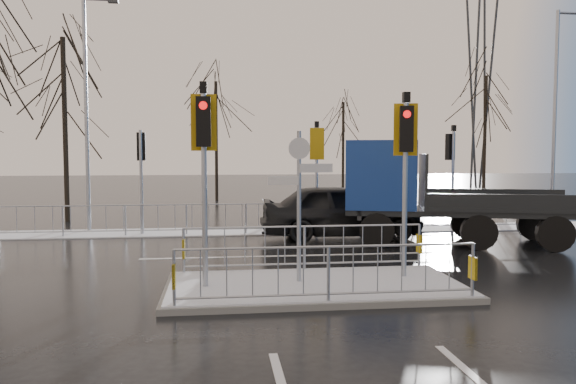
{
  "coord_description": "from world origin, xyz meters",
  "views": [
    {
      "loc": [
        -1.94,
        -11.05,
        2.78
      ],
      "look_at": [
        -0.2,
        2.82,
        1.8
      ],
      "focal_mm": 35.0,
      "sensor_mm": 36.0,
      "label": 1
    }
  ],
  "objects": [
    {
      "name": "traffic_island",
      "position": [
        -0.01,
        0.01,
        0.39
      ],
      "size": [
        6.0,
        3.04,
        4.15
      ],
      "color": "slate",
      "rests_on": "ground"
    },
    {
      "name": "tree_far_b",
      "position": [
        6.0,
        24.0,
        4.18
      ],
      "size": [
        3.25,
        3.25,
        6.14
      ],
      "color": "black",
      "rests_on": "ground"
    },
    {
      "name": "snow_verge",
      "position": [
        0.0,
        8.6,
        0.02
      ],
      "size": [
        30.0,
        2.0,
        0.04
      ],
      "primitive_type": "cube",
      "color": "white",
      "rests_on": "ground"
    },
    {
      "name": "car_far_lane",
      "position": [
        2.05,
        6.76,
        0.89
      ],
      "size": [
        5.31,
        2.27,
        1.79
      ],
      "primitive_type": "imported",
      "rotation": [
        0.0,
        0.0,
        1.54
      ],
      "color": "black",
      "rests_on": "ground"
    },
    {
      "name": "street_lamp_right",
      "position": [
        10.57,
        8.5,
        4.39
      ],
      "size": [
        1.25,
        0.18,
        8.0
      ],
      "color": "#989DA6",
      "rests_on": "ground"
    },
    {
      "name": "lane_markings",
      "position": [
        0.0,
        -0.33,
        0.0
      ],
      "size": [
        8.0,
        11.38,
        0.01
      ],
      "color": "silver",
      "rests_on": "ground"
    },
    {
      "name": "flatbed_truck",
      "position": [
        4.02,
        5.58,
        1.67
      ],
      "size": [
        7.21,
        4.25,
        3.15
      ],
      "color": "black",
      "rests_on": "ground"
    },
    {
      "name": "tree_far_a",
      "position": [
        -2.0,
        22.0,
        4.82
      ],
      "size": [
        3.75,
        3.75,
        7.08
      ],
      "color": "black",
      "rests_on": "ground"
    },
    {
      "name": "tree_far_c",
      "position": [
        14.0,
        21.0,
        5.15
      ],
      "size": [
        4.0,
        4.0,
        7.55
      ],
      "color": "black",
      "rests_on": "ground"
    },
    {
      "name": "street_lamp_left",
      "position": [
        -6.43,
        9.5,
        4.49
      ],
      "size": [
        1.25,
        0.18,
        8.2
      ],
      "color": "#989DA6",
      "rests_on": "ground"
    },
    {
      "name": "ground",
      "position": [
        0.0,
        0.0,
        0.0
      ],
      "size": [
        120.0,
        120.0,
        0.0
      ],
      "primitive_type": "plane",
      "color": "black",
      "rests_on": "ground"
    },
    {
      "name": "tree_near_b",
      "position": [
        -8.0,
        12.5,
        5.15
      ],
      "size": [
        4.0,
        4.0,
        7.55
      ],
      "color": "black",
      "rests_on": "ground"
    },
    {
      "name": "pylon_wires",
      "position": [
        16.88,
        30.0,
        11.03
      ],
      "size": [
        70.0,
        2.38,
        19.97
      ],
      "color": "#2D3033",
      "rests_on": "ground"
    },
    {
      "name": "far_kerb_fixtures",
      "position": [
        0.29,
        8.09,
        1.02
      ],
      "size": [
        18.0,
        0.65,
        3.83
      ],
      "color": "#989DA6",
      "rests_on": "ground"
    }
  ]
}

